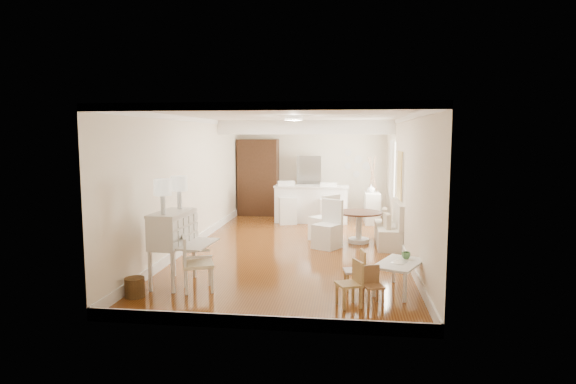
% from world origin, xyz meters
% --- Properties ---
extents(room, '(9.00, 9.04, 2.82)m').
position_xyz_m(room, '(0.04, 0.32, 1.98)').
color(room, brown).
rests_on(room, ground).
extents(secretary_bureau, '(1.01, 1.03, 1.20)m').
position_xyz_m(secretary_bureau, '(-1.70, -2.84, 0.60)').
color(secretary_bureau, white).
rests_on(secretary_bureau, ground).
extents(gustavian_armchair, '(0.64, 0.64, 0.86)m').
position_xyz_m(gustavian_armchair, '(-1.20, -3.09, 0.43)').
color(gustavian_armchair, white).
rests_on(gustavian_armchair, ground).
extents(wicker_basket, '(0.32, 0.32, 0.29)m').
position_xyz_m(wicker_basket, '(-2.05, -3.52, 0.15)').
color(wicker_basket, '#493016').
rests_on(wicker_basket, ground).
extents(kids_table, '(0.90, 1.08, 0.47)m').
position_xyz_m(kids_table, '(1.90, -2.78, 0.23)').
color(kids_table, white).
rests_on(kids_table, ground).
extents(kids_chair_a, '(0.42, 0.42, 0.66)m').
position_xyz_m(kids_chair_a, '(1.13, -3.52, 0.33)').
color(kids_chair_a, '#AA864D').
rests_on(kids_chair_a, ground).
extents(kids_chair_b, '(0.36, 0.36, 0.65)m').
position_xyz_m(kids_chair_b, '(1.21, -2.80, 0.32)').
color(kids_chair_b, tan).
rests_on(kids_chair_b, ground).
extents(kids_chair_c, '(0.34, 0.34, 0.56)m').
position_xyz_m(kids_chair_c, '(1.47, -3.42, 0.28)').
color(kids_chair_c, '#976B44').
rests_on(kids_chair_c, ground).
extents(banquette, '(0.52, 1.60, 0.98)m').
position_xyz_m(banquette, '(1.99, 0.50, 0.49)').
color(banquette, silver).
rests_on(banquette, ground).
extents(dining_table, '(1.30, 1.30, 0.71)m').
position_xyz_m(dining_table, '(1.36, 0.64, 0.35)').
color(dining_table, '#402014').
rests_on(dining_table, ground).
extents(slip_chair_near, '(0.68, 0.69, 1.03)m').
position_xyz_m(slip_chair_near, '(0.67, 0.01, 0.52)').
color(slip_chair_near, white).
rests_on(slip_chair_near, ground).
extents(slip_chair_far, '(0.74, 0.74, 1.08)m').
position_xyz_m(slip_chair_far, '(0.56, 0.80, 0.54)').
color(slip_chair_far, white).
rests_on(slip_chair_far, ground).
extents(breakfast_counter, '(2.05, 0.65, 1.03)m').
position_xyz_m(breakfast_counter, '(0.10, 3.10, 0.52)').
color(breakfast_counter, white).
rests_on(breakfast_counter, ground).
extents(bar_stool_left, '(0.58, 0.58, 1.17)m').
position_xyz_m(bar_stool_left, '(-0.54, 2.79, 0.58)').
color(bar_stool_left, silver).
rests_on(bar_stool_left, ground).
extents(bar_stool_right, '(0.49, 0.49, 1.13)m').
position_xyz_m(bar_stool_right, '(0.59, 2.76, 0.57)').
color(bar_stool_right, white).
rests_on(bar_stool_right, ground).
extents(pantry_cabinet, '(1.20, 0.60, 2.30)m').
position_xyz_m(pantry_cabinet, '(-1.60, 4.18, 1.15)').
color(pantry_cabinet, '#381E11').
rests_on(pantry_cabinet, ground).
extents(fridge, '(0.75, 0.65, 1.80)m').
position_xyz_m(fridge, '(0.30, 4.15, 0.90)').
color(fridge, silver).
rests_on(fridge, ground).
extents(sideboard, '(0.43, 0.91, 0.85)m').
position_xyz_m(sideboard, '(1.77, 3.16, 0.43)').
color(sideboard, beige).
rests_on(sideboard, ground).
extents(pencil_cup, '(0.16, 0.16, 0.11)m').
position_xyz_m(pencil_cup, '(2.03, -2.55, 0.52)').
color(pencil_cup, '#538F54').
rests_on(pencil_cup, kids_table).
extents(branch_vase, '(0.24, 0.24, 0.22)m').
position_xyz_m(branch_vase, '(1.74, 3.21, 0.96)').
color(branch_vase, white).
rests_on(branch_vase, sideboard).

